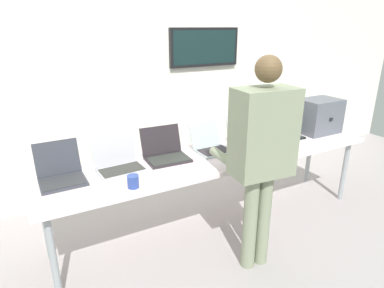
{
  "coord_description": "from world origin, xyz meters",
  "views": [
    {
      "loc": [
        -1.54,
        -2.33,
        1.83
      ],
      "look_at": [
        -0.22,
        0.09,
        0.84
      ],
      "focal_mm": 30.7,
      "sensor_mm": 36.0,
      "label": 1
    }
  ],
  "objects": [
    {
      "name": "person",
      "position": [
        -0.04,
        -0.62,
        1.0
      ],
      "size": [
        0.47,
        0.62,
        1.66
      ],
      "color": "gray",
      "rests_on": "ground"
    },
    {
      "name": "laptop_station_3",
      "position": [
        -0.01,
        0.13,
        0.79
      ],
      "size": [
        0.31,
        0.34,
        0.24
      ],
      "color": "#A8B6B7",
      "rests_on": "workbench"
    },
    {
      "name": "back_wall",
      "position": [
        0.01,
        1.13,
        1.32
      ],
      "size": [
        8.0,
        0.11,
        2.64
      ],
      "color": "silver",
      "rests_on": "ground"
    },
    {
      "name": "equipment_box",
      "position": [
        1.32,
        0.05,
        0.91
      ],
      "size": [
        0.44,
        0.33,
        0.37
      ],
      "color": "#555A64",
      "rests_on": "workbench"
    },
    {
      "name": "ground",
      "position": [
        0.0,
        0.0,
        -0.02
      ],
      "size": [
        8.0,
        8.0,
        0.04
      ],
      "primitive_type": "cube",
      "color": "#9F9798"
    },
    {
      "name": "laptop_station_0",
      "position": [
        -1.33,
        0.12,
        0.79
      ],
      "size": [
        0.33,
        0.35,
        0.27
      ],
      "color": "#34363F",
      "rests_on": "workbench"
    },
    {
      "name": "laptop_station_2",
      "position": [
        -0.46,
        0.15,
        0.79
      ],
      "size": [
        0.38,
        0.36,
        0.26
      ],
      "color": "#272126",
      "rests_on": "workbench"
    },
    {
      "name": "laptop_station_1",
      "position": [
        -0.89,
        0.12,
        0.79
      ],
      "size": [
        0.38,
        0.32,
        0.24
      ],
      "color": "#B2B0B8",
      "rests_on": "workbench"
    },
    {
      "name": "coffee_mug",
      "position": [
        -0.89,
        -0.25,
        0.78
      ],
      "size": [
        0.09,
        0.09,
        0.09
      ],
      "color": "#2D4595",
      "rests_on": "workbench"
    },
    {
      "name": "laptop_station_4",
      "position": [
        0.45,
        0.12,
        0.79
      ],
      "size": [
        0.41,
        0.4,
        0.26
      ],
      "color": "#ADB0B3",
      "rests_on": "workbench"
    },
    {
      "name": "laptop_station_5",
      "position": [
        0.87,
        0.14,
        0.79
      ],
      "size": [
        0.38,
        0.38,
        0.27
      ],
      "color": "black",
      "rests_on": "workbench"
    },
    {
      "name": "workbench",
      "position": [
        0.0,
        0.0,
        0.68
      ],
      "size": [
        3.18,
        0.7,
        0.73
      ],
      "color": "silver",
      "rests_on": "ground"
    }
  ]
}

